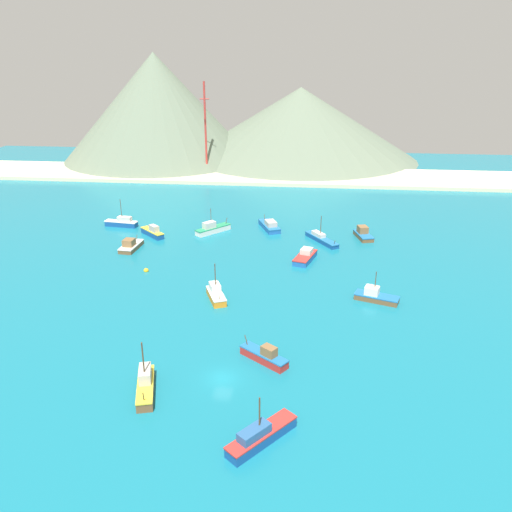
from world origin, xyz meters
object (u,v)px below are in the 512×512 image
at_px(fishing_boat_4, 216,294).
at_px(radio_tower, 206,129).
at_px(fishing_boat_5, 363,234).
at_px(fishing_boat_7, 122,223).
at_px(fishing_boat_1, 321,239).
at_px(fishing_boat_3, 153,232).
at_px(fishing_boat_0, 305,257).
at_px(fishing_boat_8, 145,384).
at_px(fishing_boat_11, 260,435).
at_px(fishing_boat_10, 376,296).
at_px(fishing_boat_9, 131,245).
at_px(fishing_boat_6, 270,226).
at_px(fishing_boat_12, 265,356).
at_px(fishing_boat_2, 212,229).
at_px(buoy_0, 146,271).

bearing_deg(fishing_boat_4, radio_tower, 101.78).
bearing_deg(fishing_boat_5, fishing_boat_7, 177.70).
relative_size(fishing_boat_1, radio_tower, 0.33).
xyz_separation_m(fishing_boat_3, fishing_boat_5, (50.04, 3.86, -0.07)).
height_order(fishing_boat_0, fishing_boat_1, fishing_boat_1).
distance_m(fishing_boat_8, fishing_boat_11, 17.58).
height_order(fishing_boat_4, fishing_boat_10, fishing_boat_4).
bearing_deg(fishing_boat_9, fishing_boat_6, 29.87).
height_order(fishing_boat_5, fishing_boat_12, fishing_boat_12).
relative_size(fishing_boat_5, fishing_boat_10, 0.91).
height_order(fishing_boat_2, radio_tower, radio_tower).
relative_size(fishing_boat_8, fishing_boat_10, 1.05).
xyz_separation_m(fishing_boat_7, radio_tower, (10.53, 58.59, 15.21)).
bearing_deg(fishing_boat_8, fishing_boat_7, 111.88).
relative_size(fishing_boat_3, fishing_boat_4, 0.99).
relative_size(fishing_boat_9, fishing_boat_10, 0.94).
relative_size(fishing_boat_5, fishing_boat_7, 0.87).
height_order(fishing_boat_11, fishing_boat_12, fishing_boat_11).
bearing_deg(fishing_boat_3, buoy_0, -77.25).
xyz_separation_m(fishing_boat_0, fishing_boat_2, (-22.78, 15.53, 0.17)).
height_order(fishing_boat_12, radio_tower, radio_tower).
bearing_deg(fishing_boat_5, fishing_boat_8, -118.18).
relative_size(fishing_boat_0, fishing_boat_10, 1.05).
relative_size(fishing_boat_9, fishing_boat_12, 1.03).
bearing_deg(radio_tower, fishing_boat_11, -76.58).
relative_size(fishing_boat_1, fishing_boat_6, 1.06).
height_order(fishing_boat_2, fishing_boat_4, fishing_boat_4).
xyz_separation_m(fishing_boat_0, fishing_boat_7, (-46.31, 17.88, 0.16)).
bearing_deg(fishing_boat_6, fishing_boat_8, -99.37).
height_order(fishing_boat_0, radio_tower, radio_tower).
bearing_deg(fishing_boat_3, fishing_boat_0, -17.64).
distance_m(fishing_boat_3, radio_tower, 66.62).
xyz_separation_m(fishing_boat_0, fishing_boat_8, (-20.14, -47.30, 0.25)).
height_order(fishing_boat_0, fishing_boat_3, fishing_boat_3).
relative_size(fishing_boat_10, fishing_boat_11, 0.94).
bearing_deg(radio_tower, fishing_boat_2, -77.95).
bearing_deg(fishing_boat_10, fishing_boat_6, 120.21).
distance_m(fishing_boat_0, fishing_boat_7, 49.65).
bearing_deg(fishing_boat_3, fishing_boat_2, 15.87).
bearing_deg(fishing_boat_1, fishing_boat_0, -106.54).
distance_m(fishing_boat_7, fishing_boat_12, 69.95).
height_order(fishing_boat_1, fishing_boat_10, fishing_boat_1).
relative_size(fishing_boat_1, fishing_boat_4, 1.46).
height_order(fishing_boat_0, fishing_boat_4, fishing_boat_4).
bearing_deg(radio_tower, fishing_boat_5, -51.06).
distance_m(fishing_boat_6, fishing_boat_7, 37.27).
bearing_deg(fishing_boat_10, fishing_boat_8, -137.87).
distance_m(fishing_boat_3, fishing_boat_12, 59.30).
bearing_deg(fishing_boat_10, fishing_boat_7, 148.94).
relative_size(fishing_boat_6, fishing_boat_12, 1.32).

